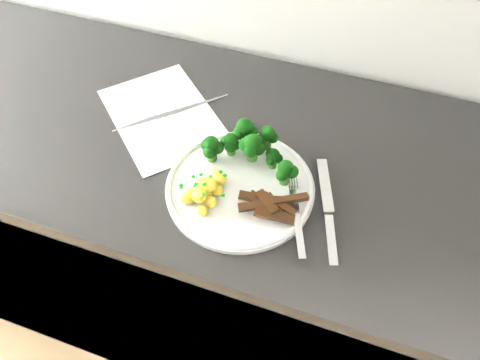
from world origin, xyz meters
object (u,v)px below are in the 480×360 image
Objects in this scene: plate at (240,187)px; fork at (297,216)px; recipe_paper at (163,115)px; beef_strips at (270,205)px; knife at (329,222)px; potatoes at (206,189)px; counter at (246,258)px; broccoli at (249,145)px.

plate is 1.55× the size of fork.
recipe_paper is 2.76× the size of beef_strips.
beef_strips reaches higher than recipe_paper.
recipe_paper is 1.24× the size of plate.
beef_strips reaches higher than plate.
plate is 0.19m from knife.
potatoes is 0.13m from beef_strips.
recipe_paper is 0.25m from potatoes.
knife is at bearing -21.25° from recipe_paper.
potatoes is at bearing -175.92° from knife.
fork is (0.13, -0.04, 0.01)m from plate.
beef_strips is (0.07, -0.03, 0.01)m from plate.
counter is 0.49m from plate.
beef_strips is (0.31, -0.17, 0.02)m from recipe_paper.
fork reaches higher than knife.
counter is 0.52m from potatoes.
fork is at bearing -167.09° from knife.
recipe_paper is at bearing 158.75° from knife.
recipe_paper is at bearing 169.61° from counter.
knife reaches higher than plate.
counter is 18.86× the size of beef_strips.
fork is (0.14, -0.14, 0.49)m from counter.
fork is at bearing 1.13° from potatoes.
plate is 0.07m from potatoes.
fork is at bearing -26.12° from recipe_paper.
plate is 0.13m from fork.
recipe_paper is 0.40m from fork.
broccoli is (0.01, -0.03, 0.52)m from counter.
broccoli reaches higher than fork.
fork is (0.05, -0.01, -0.00)m from beef_strips.
counter is 6.84× the size of recipe_paper.
fork is at bearing -39.51° from broccoli.
fork is 0.06m from knife.
potatoes is 0.24m from knife.
potatoes is at bearing -113.42° from broccoli.
recipe_paper is at bearing 134.81° from potatoes.
broccoli is at bearing 95.41° from plate.
counter is at bearing 135.98° from fork.
knife is at bearing -26.54° from broccoli.
broccoli is 0.13m from potatoes.
potatoes is at bearing -175.77° from beef_strips.
beef_strips is (0.09, -0.13, 0.49)m from counter.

